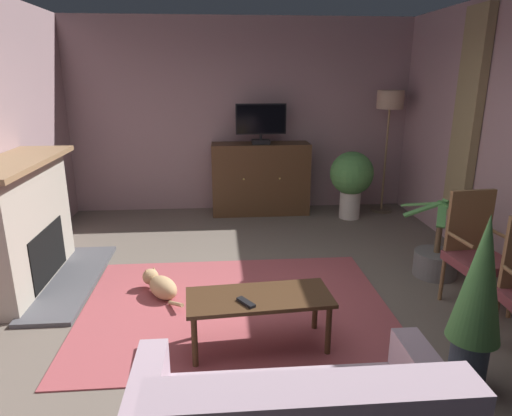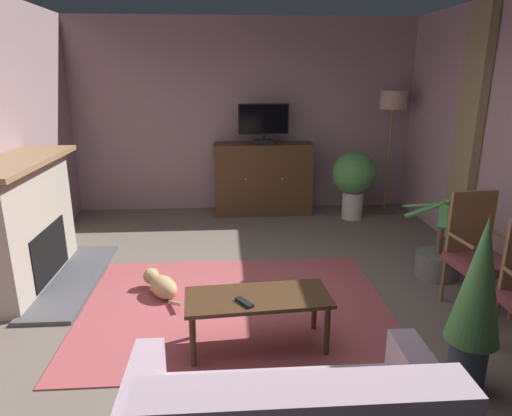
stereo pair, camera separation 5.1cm
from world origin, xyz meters
The scene contains 15 objects.
ground_plane centered at (0.00, 0.00, -0.02)m, with size 5.66×7.14×0.04m, color #665B51.
wall_back centered at (0.00, 3.32, 1.41)m, with size 5.66×0.10×2.82m, color gray.
curtain_panel_far centered at (2.47, 1.42, 1.55)m, with size 0.10×0.44×2.37m, color #8E7F56.
rug_central centered at (-0.22, 0.11, 0.01)m, with size 2.74×2.05×0.01m, color #9E474C.
fireplace centered at (-2.25, 0.76, 0.60)m, with size 0.92×1.72×1.26m.
tv_cabinet centered at (0.26, 2.97, 0.51)m, with size 1.43×0.48×1.06m.
television centered at (0.26, 2.91, 1.36)m, with size 0.72×0.20×0.57m.
coffee_table centered at (-0.06, -0.51, 0.38)m, with size 1.11×0.53×0.44m.
tv_remote centered at (-0.17, -0.62, 0.45)m, with size 0.17×0.05×0.02m, color black.
side_chair_tucked_against_wall centered at (1.90, 0.00, 0.54)m, with size 0.50×0.49×1.05m.
potted_plant_on_hearth_side centered at (1.54, 2.61, 0.61)m, with size 0.62×0.62×0.98m.
potted_plant_tall_palm_by_window centered at (1.88, 0.63, 0.18)m, with size 0.88×0.86×0.83m.
potted_plant_leafy_by_curtain centered at (1.29, -1.06, 0.68)m, with size 0.34×0.34×1.22m.
cat centered at (-0.92, 0.39, 0.11)m, with size 0.44×0.61×0.23m.
floor_lamp centered at (2.13, 2.90, 1.48)m, with size 0.38×0.38×1.80m.
Camera 1 is at (-0.33, -3.49, 2.03)m, focal length 31.27 mm.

